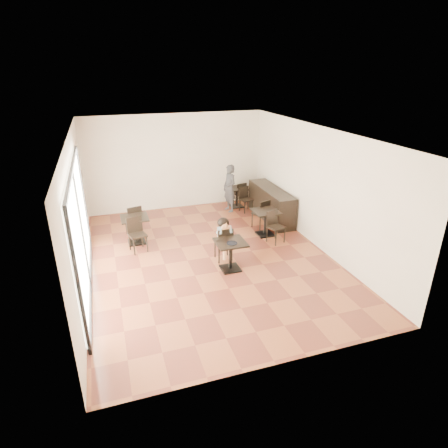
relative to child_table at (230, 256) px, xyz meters
name	(u,v)px	position (x,y,z in m)	size (l,w,h in m)	color
floor	(210,257)	(-0.31, 0.75, -0.37)	(6.00, 8.00, 0.01)	brown
ceiling	(207,132)	(-0.31, 0.75, 2.83)	(6.00, 8.00, 0.01)	white
wall_back	(176,162)	(-0.31, 4.75, 1.23)	(6.00, 0.01, 3.20)	white
wall_front	(282,282)	(-0.31, -3.25, 1.23)	(6.00, 0.01, 3.20)	white
wall_left	(78,213)	(-3.31, 0.75, 1.23)	(0.01, 8.00, 3.20)	white
wall_right	(317,188)	(2.69, 0.75, 1.23)	(0.01, 8.00, 3.20)	white
storefront_window	(80,230)	(-3.28, 0.25, 1.03)	(0.04, 4.50, 2.60)	white
child_table	(230,256)	(0.00, 0.00, 0.00)	(0.71, 0.71, 0.75)	black
child_chair	(223,243)	(0.00, 0.55, 0.08)	(0.40, 0.40, 0.90)	black
child	(223,239)	(0.00, 0.55, 0.19)	(0.40, 0.57, 1.13)	gray
plate	(232,243)	(0.00, -0.10, 0.38)	(0.25, 0.25, 0.02)	black
pizza_slice	(226,227)	(0.00, 0.36, 0.61)	(0.26, 0.20, 0.06)	tan
adult_patron	(229,188)	(1.29, 3.82, 0.43)	(0.58, 0.38, 1.60)	#38383D
cafe_table_mid	(265,223)	(1.63, 1.61, 0.00)	(0.71, 0.71, 0.76)	black
cafe_table_left	(136,230)	(-2.02, 2.24, 0.01)	(0.73, 0.73, 0.77)	black
cafe_table_back	(237,197)	(1.66, 4.12, -0.02)	(0.66, 0.66, 0.70)	black
chair_mid_a	(260,214)	(1.71, 2.16, 0.08)	(0.41, 0.41, 0.91)	black
chair_mid_b	(276,227)	(1.71, 1.06, 0.08)	(0.41, 0.41, 0.91)	black
chair_left_a	(133,220)	(-2.02, 2.79, 0.09)	(0.42, 0.42, 0.93)	black
chair_left_b	(138,235)	(-2.02, 1.69, 0.09)	(0.42, 0.42, 0.93)	black
chair_back_a	(239,194)	(1.80, 4.25, 0.05)	(0.38, 0.38, 0.84)	black
chair_back_b	(246,200)	(1.80, 3.57, 0.05)	(0.38, 0.38, 0.84)	black
service_counter	(271,204)	(2.34, 2.75, 0.13)	(0.60, 2.40, 1.00)	black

